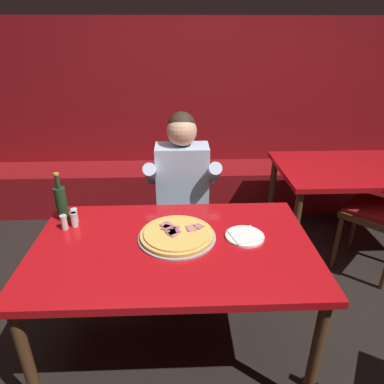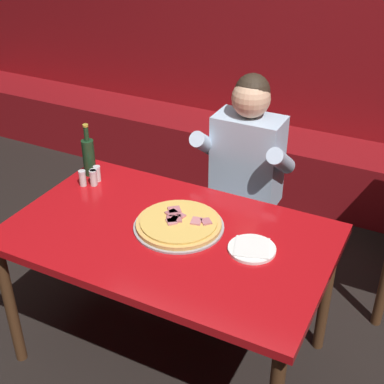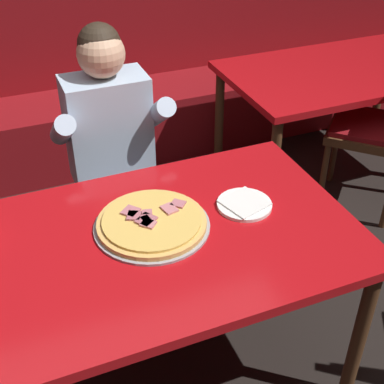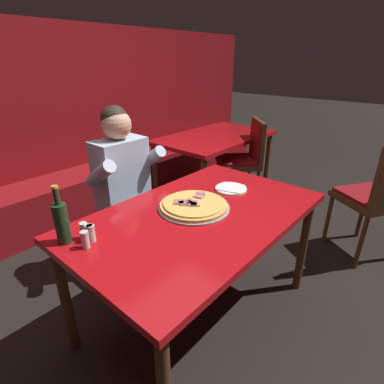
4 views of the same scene
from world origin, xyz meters
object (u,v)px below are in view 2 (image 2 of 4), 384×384
(shaker_red_pepper_flakes, at_px, (94,178))
(pizza, at_px, (179,224))
(shaker_black_pepper, at_px, (83,179))
(shaker_oregano, at_px, (93,179))
(shaker_parmesan, at_px, (97,174))
(diner_seated_blue_shirt, at_px, (241,178))
(plate_white_paper, at_px, (252,249))
(main_dining_table, at_px, (169,246))
(beer_bottle, at_px, (89,156))

(shaker_red_pepper_flakes, bearing_deg, pizza, -14.49)
(shaker_black_pepper, xyz_separation_m, shaker_oregano, (0.05, 0.03, 0.00))
(shaker_parmesan, distance_m, diner_seated_blue_shirt, 0.79)
(shaker_red_pepper_flakes, relative_size, shaker_black_pepper, 1.00)
(diner_seated_blue_shirt, bearing_deg, plate_white_paper, -64.15)
(pizza, distance_m, shaker_red_pepper_flakes, 0.61)
(plate_white_paper, xyz_separation_m, shaker_parmesan, (-0.96, 0.20, 0.03))
(main_dining_table, relative_size, shaker_parmesan, 17.08)
(shaker_oregano, bearing_deg, shaker_parmesan, 101.45)
(main_dining_table, xyz_separation_m, pizza, (0.02, 0.06, 0.09))
(pizza, bearing_deg, shaker_red_pepper_flakes, 165.51)
(main_dining_table, distance_m, shaker_oregano, 0.61)
(main_dining_table, bearing_deg, pizza, 70.78)
(beer_bottle, relative_size, shaker_parmesan, 3.40)
(diner_seated_blue_shirt, bearing_deg, shaker_parmesan, -143.19)
(plate_white_paper, relative_size, shaker_black_pepper, 2.44)
(pizza, bearing_deg, shaker_black_pepper, 169.72)
(pizza, height_order, shaker_red_pepper_flakes, shaker_red_pepper_flakes)
(shaker_parmesan, xyz_separation_m, shaker_oregano, (0.01, -0.05, 0.00))
(beer_bottle, xyz_separation_m, diner_seated_blue_shirt, (0.71, 0.43, -0.17))
(shaker_red_pepper_flakes, xyz_separation_m, shaker_oregano, (0.00, -0.01, 0.00))
(shaker_black_pepper, bearing_deg, pizza, -10.28)
(shaker_red_pepper_flakes, bearing_deg, diner_seated_blue_shirt, 39.22)
(shaker_black_pepper, bearing_deg, shaker_oregano, 29.39)
(main_dining_table, relative_size, shaker_black_pepper, 17.08)
(pizza, distance_m, beer_bottle, 0.72)
(main_dining_table, height_order, pizza, pizza)
(pizza, relative_size, diner_seated_blue_shirt, 0.33)
(shaker_red_pepper_flakes, bearing_deg, shaker_parmesan, 99.18)
(pizza, relative_size, shaker_black_pepper, 4.89)
(shaker_red_pepper_flakes, xyz_separation_m, shaker_parmesan, (-0.01, 0.04, 0.00))
(main_dining_table, xyz_separation_m, diner_seated_blue_shirt, (0.06, 0.72, 0.02))
(plate_white_paper, height_order, beer_bottle, beer_bottle)
(shaker_black_pepper, height_order, diner_seated_blue_shirt, diner_seated_blue_shirt)
(plate_white_paper, distance_m, diner_seated_blue_shirt, 0.75)
(diner_seated_blue_shirt, bearing_deg, shaker_oregano, -140.09)
(pizza, height_order, shaker_oregano, shaker_oregano)
(diner_seated_blue_shirt, bearing_deg, pizza, -93.40)
(plate_white_paper, relative_size, shaker_parmesan, 2.44)
(plate_white_paper, bearing_deg, pizza, 178.03)
(shaker_oregano, bearing_deg, beer_bottle, 134.12)
(pizza, xyz_separation_m, plate_white_paper, (0.37, -0.01, -0.01))
(main_dining_table, bearing_deg, shaker_black_pepper, 163.85)
(shaker_black_pepper, xyz_separation_m, diner_seated_blue_shirt, (0.67, 0.55, -0.09))
(shaker_parmesan, bearing_deg, shaker_red_pepper_flakes, -80.82)
(beer_bottle, distance_m, shaker_oregano, 0.15)
(beer_bottle, bearing_deg, diner_seated_blue_shirt, 31.09)
(pizza, xyz_separation_m, diner_seated_blue_shirt, (0.04, 0.66, -0.07))
(shaker_parmesan, bearing_deg, beer_bottle, 150.86)
(main_dining_table, distance_m, shaker_black_pepper, 0.64)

